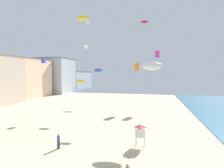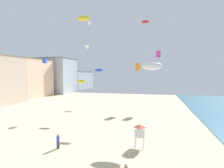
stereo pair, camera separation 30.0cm
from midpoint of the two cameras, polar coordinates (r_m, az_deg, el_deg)
The scene contains 15 objects.
boardwalk_hotel_mid at distance 68.29m, azimuth -24.88°, elevation 1.71°, with size 10.44×14.77×13.17m.
boardwalk_hotel_far at distance 80.87m, azimuth -18.12°, elevation 2.58°, with size 16.61×13.09×14.63m.
boardwalk_hotel_distant at distance 99.00m, azimuth -11.85°, elevation 1.27°, with size 14.28×21.20×9.36m.
kite_flyer at distance 21.23m, azimuth -16.45°, elevation -16.82°, with size 0.34×0.34×1.64m.
lifeguard_stand at distance 20.76m, azimuth 9.30°, elevation -14.51°, with size 1.10×1.10×2.55m.
kite_red_parafoil at distance 41.26m, azimuth 10.80°, elevation 18.96°, with size 1.65×0.46×0.64m.
kite_blue_parafoil at distance 46.63m, azimuth -3.99°, elevation 4.42°, with size 2.24×0.62×0.87m.
kite_white_delta at distance 41.05m, azimuth -7.72°, elevation 11.46°, with size 1.13×1.13×2.56m.
kite_yellow_parafoil at distance 40.41m, azimuth -8.81°, elevation 20.05°, with size 2.86×0.80×1.11m.
kite_yellow_parafoil_2 at distance 33.06m, azimuth -9.55°, elevation 0.77°, with size 1.77×0.49×0.69m.
kite_blue_box at distance 43.47m, azimuth -20.55°, elevation 6.94°, with size 0.68×0.68×1.06m.
kite_magenta_box at distance 45.90m, azimuth 14.74°, elevation 9.20°, with size 1.05×1.05×1.65m.
kite_white_parafoil at distance 24.97m, azimuth 13.11°, elevation 5.57°, with size 2.72×0.75×1.06m.
kite_white_delta_2 at distance 56.11m, azimuth -7.13°, elevation 18.49°, with size 1.27×1.27×2.89m.
kite_orange_box at distance 41.81m, azimuth 8.50°, elevation 5.40°, with size 1.06×1.06×1.67m.
Camera 2 is at (10.85, -10.90, 8.19)m, focal length 28.62 mm.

